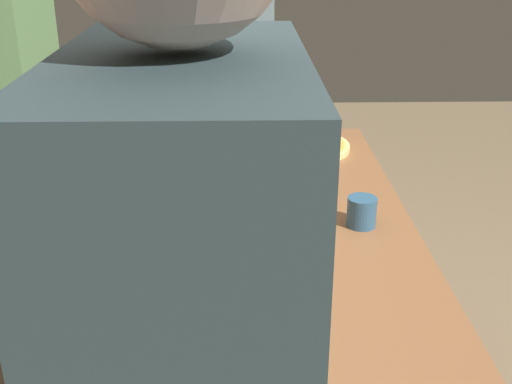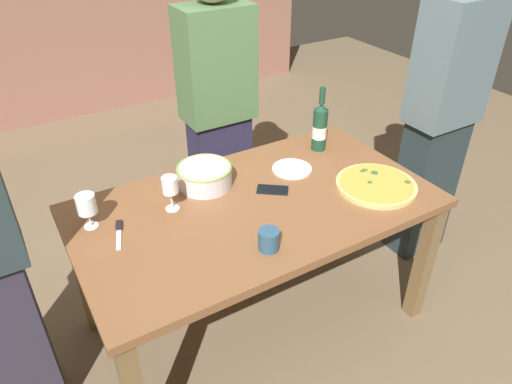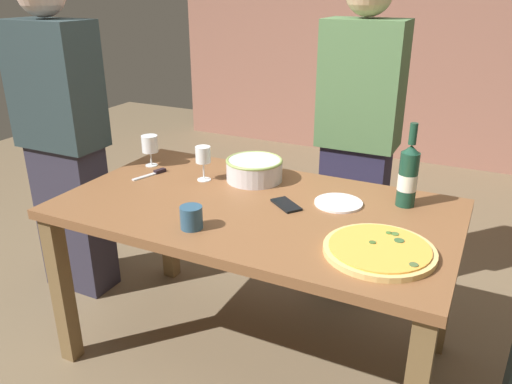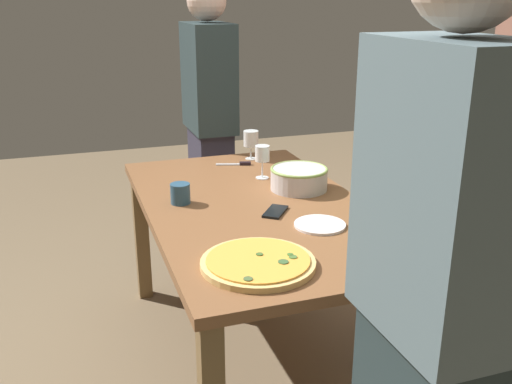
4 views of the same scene
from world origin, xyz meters
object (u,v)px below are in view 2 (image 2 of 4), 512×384
serving_bowl (205,175)px  person_host (218,113)px  wine_glass_by_bottle (170,186)px  pizza_knife (119,231)px  wine_bottle (320,127)px  side_plate (292,169)px  dining_table (256,219)px  cup_amber (269,240)px  pizza (376,185)px  cell_phone (273,190)px  wine_glass_near_pizza (86,205)px  person_guest_right (442,114)px

serving_bowl → person_host: person_host is taller
wine_glass_by_bottle → pizza_knife: (-0.25, -0.04, -0.11)m
wine_bottle → side_plate: bearing=-155.8°
dining_table → serving_bowl: bearing=117.7°
wine_bottle → cup_amber: wine_bottle is taller
pizza → cup_amber: size_ratio=4.37×
pizza → wine_bottle: bearing=90.3°
person_host → dining_table: bearing=-0.0°
dining_table → pizza: bearing=-18.1°
person_host → cell_phone: bearing=7.9°
dining_table → pizza: 0.59m
wine_bottle → pizza_knife: bearing=-172.0°
wine_bottle → side_plate: wine_bottle is taller
serving_bowl → wine_bottle: bearing=1.3°
side_plate → cell_phone: 0.22m
wine_glass_near_pizza → cup_amber: 0.75m
serving_bowl → wine_glass_near_pizza: (-0.55, -0.05, 0.05)m
cell_phone → wine_glass_by_bottle: bearing=114.7°
wine_glass_by_bottle → side_plate: 0.65m
person_guest_right → cell_phone: bearing=-2.2°
pizza_knife → person_host: 1.04m
wine_glass_by_bottle → person_guest_right: 1.53m
wine_glass_by_bottle → pizza_knife: size_ratio=0.89×
pizza_knife → dining_table: bearing=-10.0°
pizza_knife → serving_bowl: bearing=17.4°
wine_glass_by_bottle → dining_table: bearing=-23.4°
wine_bottle → cup_amber: bearing=-139.9°
pizza → wine_bottle: 0.46m
wine_glass_near_pizza → person_guest_right: person_guest_right is taller
wine_bottle → person_host: 0.61m
dining_table → pizza_knife: bearing=170.0°
wine_glass_near_pizza → pizza_knife: (0.09, -0.10, -0.10)m
serving_bowl → cup_amber: size_ratio=3.02×
dining_table → person_guest_right: bearing=1.0°
wine_glass_near_pizza → pizza_knife: size_ratio=0.86×
serving_bowl → wine_glass_near_pizza: wine_glass_near_pizza is taller
pizza → wine_glass_by_bottle: (-0.89, 0.33, 0.10)m
wine_glass_near_pizza → pizza_knife: 0.17m
serving_bowl → wine_glass_by_bottle: 0.24m
wine_glass_near_pizza → serving_bowl: bearing=4.9°
wine_glass_by_bottle → pizza_knife: 0.28m
cup_amber → cell_phone: bearing=55.3°
pizza → side_plate: (-0.25, 0.33, -0.01)m
cell_phone → person_host: (0.09, 0.72, 0.09)m
cup_amber → cell_phone: size_ratio=0.60×
wine_glass_by_bottle → side_plate: size_ratio=0.81×
wine_glass_by_bottle → serving_bowl: bearing=26.3°
wine_bottle → person_host: (-0.34, 0.50, -0.03)m
side_plate → wine_glass_by_bottle: bearing=-179.3°
dining_table → cell_phone: size_ratio=11.11×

